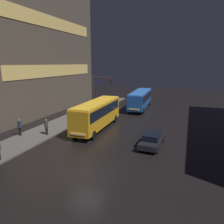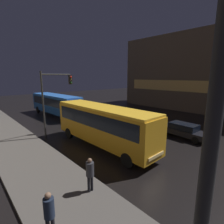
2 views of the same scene
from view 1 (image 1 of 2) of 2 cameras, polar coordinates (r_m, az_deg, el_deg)
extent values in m
plane|color=black|center=(16.87, -6.59, -15.38)|extent=(120.00, 120.00, 0.00)
cube|color=#56514C|center=(29.18, -13.81, -3.29)|extent=(4.00, 48.00, 0.15)
cube|color=#4C4238|center=(39.48, -20.81, 15.60)|extent=(10.00, 25.83, 20.96)
cube|color=#EAC66B|center=(36.44, -14.30, 10.46)|extent=(0.24, 21.95, 1.80)
cube|color=#EAC66B|center=(36.91, -14.94, 21.53)|extent=(0.24, 21.95, 1.80)
cube|color=orange|center=(26.43, -3.89, -0.52)|extent=(2.54, 10.28, 2.70)
cube|color=black|center=(26.30, -3.91, 0.75)|extent=(2.58, 9.46, 1.10)
cube|color=yellow|center=(26.14, -3.93, 2.53)|extent=(2.49, 10.08, 0.16)
cube|color=#F4CC72|center=(22.21, -8.95, -5.76)|extent=(1.64, 0.13, 0.20)
cylinder|color=black|center=(23.12, -4.91, -6.08)|extent=(0.27, 1.00, 1.00)
cylinder|color=black|center=(24.02, -9.63, -5.49)|extent=(0.27, 1.00, 1.00)
cylinder|color=black|center=(29.79, 0.80, -1.74)|extent=(0.27, 1.00, 1.00)
cylinder|color=black|center=(30.50, -3.04, -1.42)|extent=(0.27, 1.00, 1.00)
cube|color=#194793|center=(38.82, 7.41, 3.41)|extent=(2.92, 10.92, 2.39)
cube|color=black|center=(38.76, 7.43, 4.07)|extent=(2.94, 10.06, 1.10)
cube|color=blue|center=(38.64, 7.47, 5.28)|extent=(2.86, 10.70, 0.16)
cube|color=#F4CC72|center=(33.72, 5.79, 0.68)|extent=(1.70, 0.18, 0.20)
cylinder|color=black|center=(34.99, 8.02, 0.30)|extent=(0.30, 1.01, 1.00)
cylinder|color=black|center=(35.39, 4.47, 0.53)|extent=(0.30, 1.01, 1.00)
cylinder|color=black|center=(42.78, 9.75, 2.49)|extent=(0.30, 1.01, 1.00)
cylinder|color=black|center=(43.11, 6.83, 2.67)|extent=(0.30, 1.01, 1.00)
cube|color=black|center=(21.71, 10.45, -7.37)|extent=(1.95, 4.66, 0.50)
cube|color=black|center=(21.53, 10.50, -6.06)|extent=(1.59, 2.59, 0.55)
cylinder|color=black|center=(20.19, 11.65, -9.68)|extent=(0.23, 0.65, 0.64)
cylinder|color=black|center=(20.50, 7.29, -9.16)|extent=(0.23, 0.65, 0.64)
cylinder|color=black|center=(23.13, 13.18, -6.83)|extent=(0.23, 0.65, 0.64)
cylinder|color=black|center=(23.41, 9.37, -6.43)|extent=(0.23, 0.65, 0.64)
cylinder|color=black|center=(26.03, -23.02, -4.71)|extent=(0.14, 0.14, 0.88)
cylinder|color=black|center=(25.91, -22.72, -4.76)|extent=(0.14, 0.14, 0.88)
cylinder|color=#1E283D|center=(25.75, -23.02, -3.03)|extent=(0.52, 0.52, 0.73)
sphere|color=#8C664C|center=(25.64, -23.12, -2.01)|extent=(0.22, 0.22, 0.22)
cylinder|color=black|center=(20.35, -27.27, -10.00)|extent=(0.14, 0.14, 0.81)
cylinder|color=black|center=(25.34, -16.86, -4.73)|extent=(0.14, 0.14, 0.84)
cylinder|color=black|center=(25.24, -16.53, -4.78)|extent=(0.14, 0.14, 0.84)
cylinder|color=#333338|center=(25.08, -16.81, -3.06)|extent=(0.44, 0.44, 0.70)
sphere|color=#8C664C|center=(24.96, -16.88, -2.04)|extent=(0.22, 0.22, 0.22)
cylinder|color=#2D2D2D|center=(31.89, -4.99, 3.99)|extent=(0.16, 0.16, 6.26)
cylinder|color=#2D2D2D|center=(31.02, -2.66, 9.05)|extent=(2.86, 0.12, 0.12)
cube|color=black|center=(30.54, -0.15, 8.07)|extent=(0.30, 0.24, 0.90)
sphere|color=red|center=(30.39, -0.24, 8.57)|extent=(0.18, 0.18, 0.18)
sphere|color=#3B2B07|center=(30.41, -0.24, 8.05)|extent=(0.18, 0.18, 0.18)
sphere|color=black|center=(30.44, -0.24, 7.52)|extent=(0.18, 0.18, 0.18)
camera|label=2|loc=(23.00, -36.38, 4.98)|focal=28.00mm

